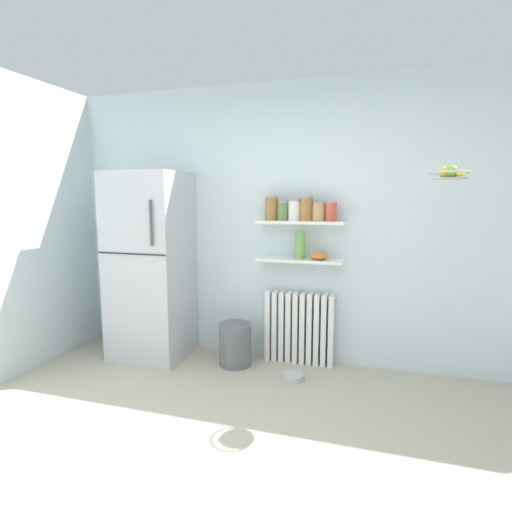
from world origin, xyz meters
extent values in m
plane|color=#B2A893|center=(0.00, 0.50, 0.00)|extent=(7.04, 7.04, 0.00)
cube|color=silver|center=(0.00, 2.05, 1.30)|extent=(7.04, 0.10, 2.60)
cube|color=#B7BABF|center=(-1.32, 1.69, 0.90)|extent=(0.70, 0.63, 1.79)
cube|color=#262628|center=(-1.32, 1.37, 1.05)|extent=(0.69, 0.01, 0.01)
cylinder|color=#4C4C51|center=(-1.09, 1.35, 1.33)|extent=(0.02, 0.02, 0.40)
cube|color=white|center=(-0.19, 1.92, 0.34)|extent=(0.05, 0.12, 0.67)
cube|color=white|center=(-0.13, 1.92, 0.34)|extent=(0.05, 0.12, 0.67)
cube|color=white|center=(-0.06, 1.92, 0.34)|extent=(0.05, 0.12, 0.67)
cube|color=white|center=(0.01, 1.92, 0.34)|extent=(0.05, 0.12, 0.67)
cube|color=white|center=(0.07, 1.92, 0.34)|extent=(0.05, 0.12, 0.67)
cube|color=white|center=(0.14, 1.92, 0.34)|extent=(0.05, 0.12, 0.67)
cube|color=white|center=(0.21, 1.92, 0.34)|extent=(0.05, 0.12, 0.67)
cube|color=white|center=(0.27, 1.92, 0.34)|extent=(0.05, 0.12, 0.67)
cube|color=white|center=(0.34, 1.92, 0.34)|extent=(0.05, 0.12, 0.67)
cube|color=white|center=(0.41, 1.92, 0.34)|extent=(0.05, 0.12, 0.67)
cube|color=white|center=(0.11, 1.89, 0.99)|extent=(0.79, 0.22, 0.02)
cube|color=white|center=(0.11, 1.89, 1.33)|extent=(0.79, 0.22, 0.02)
cylinder|color=olive|center=(-0.16, 1.89, 1.45)|extent=(0.12, 0.12, 0.21)
cylinder|color=gray|center=(-0.16, 1.89, 1.56)|extent=(0.11, 0.11, 0.02)
cylinder|color=#5B7F4C|center=(-0.06, 1.89, 1.42)|extent=(0.10, 0.10, 0.16)
cylinder|color=gray|center=(-0.06, 1.89, 1.51)|extent=(0.10, 0.10, 0.02)
cylinder|color=silver|center=(0.05, 1.89, 1.43)|extent=(0.11, 0.11, 0.17)
cylinder|color=gray|center=(0.05, 1.89, 1.53)|extent=(0.10, 0.10, 0.02)
cylinder|color=olive|center=(0.16, 1.89, 1.45)|extent=(0.11, 0.11, 0.20)
cylinder|color=gray|center=(0.16, 1.89, 1.56)|extent=(0.10, 0.10, 0.02)
cylinder|color=tan|center=(0.27, 1.89, 1.42)|extent=(0.11, 0.11, 0.15)
cylinder|color=gray|center=(0.27, 1.89, 1.50)|extent=(0.10, 0.10, 0.02)
cylinder|color=#C64C38|center=(0.38, 1.89, 1.42)|extent=(0.10, 0.10, 0.16)
cylinder|color=gray|center=(0.38, 1.89, 1.51)|extent=(0.09, 0.09, 0.02)
cylinder|color=#66A84C|center=(0.11, 1.89, 1.12)|extent=(0.09, 0.09, 0.25)
ellipsoid|color=orange|center=(0.28, 1.89, 1.03)|extent=(0.16, 0.16, 0.07)
cylinder|color=slate|center=(-0.45, 1.68, 0.20)|extent=(0.30, 0.30, 0.40)
cylinder|color=#B7B7BC|center=(0.14, 1.53, 0.03)|extent=(0.18, 0.18, 0.05)
torus|color=#B2B2B7|center=(1.25, 1.42, 1.72)|extent=(0.28, 0.28, 0.01)
cylinder|color=#A8A8AD|center=(1.25, 1.42, 1.68)|extent=(0.22, 0.22, 0.01)
sphere|color=red|center=(1.27, 1.42, 1.73)|extent=(0.07, 0.07, 0.07)
sphere|color=#7FAD38|center=(1.26, 1.46, 1.73)|extent=(0.09, 0.09, 0.09)
sphere|color=gold|center=(1.21, 1.40, 1.73)|extent=(0.08, 0.08, 0.08)
sphere|color=#7FAD38|center=(1.26, 1.38, 1.73)|extent=(0.08, 0.08, 0.08)
ellipsoid|color=yellow|center=(1.29, 1.39, 1.72)|extent=(0.14, 0.17, 0.07)
camera|label=1|loc=(0.82, -1.77, 1.55)|focal=28.88mm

